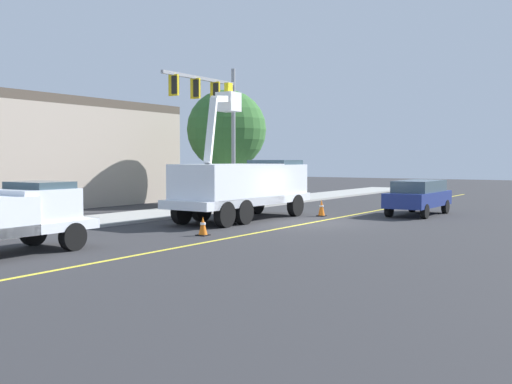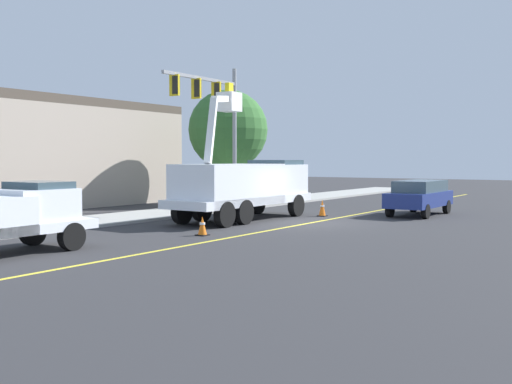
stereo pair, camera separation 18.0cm
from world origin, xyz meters
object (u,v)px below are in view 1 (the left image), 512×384
utility_bucket_truck (244,184)px  traffic_signal_mast (213,109)px  traffic_cone_mid_rear (322,208)px  passing_minivan (419,195)px  traffic_cone_mid_front (203,226)px

utility_bucket_truck → traffic_signal_mast: 5.81m
utility_bucket_truck → traffic_signal_mast: bearing=53.1°
utility_bucket_truck → traffic_cone_mid_rear: bearing=-35.5°
utility_bucket_truck → traffic_signal_mast: (2.68, 3.58, 3.71)m
passing_minivan → traffic_signal_mast: bearing=110.7°
traffic_cone_mid_rear → traffic_signal_mast: (-0.58, 5.91, 4.91)m
traffic_cone_mid_front → utility_bucket_truck: bearing=18.1°
utility_bucket_truck → traffic_cone_mid_rear: utility_bucket_truck is taller
utility_bucket_truck → passing_minivan: (6.34, -6.10, -0.63)m
traffic_signal_mast → utility_bucket_truck: bearing=-126.9°
utility_bucket_truck → traffic_signal_mast: traffic_signal_mast is taller
utility_bucket_truck → passing_minivan: size_ratio=1.70×
traffic_signal_mast → traffic_cone_mid_front: bearing=-146.7°
traffic_cone_mid_front → traffic_cone_mid_rear: (8.78, -0.53, 0.05)m
traffic_cone_mid_front → traffic_signal_mast: (8.20, 5.38, 4.96)m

